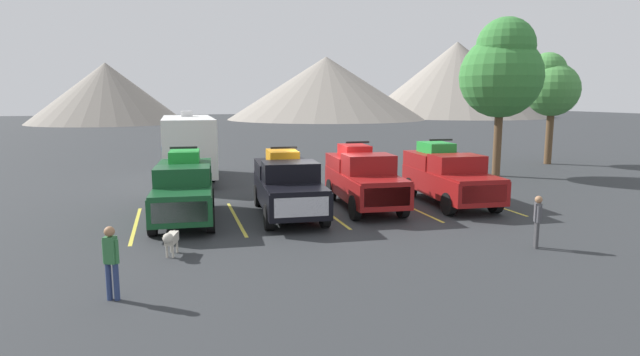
{
  "coord_description": "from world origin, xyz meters",
  "views": [
    {
      "loc": [
        -5.66,
        -19.04,
        4.41
      ],
      "look_at": [
        0.0,
        0.55,
        1.2
      ],
      "focal_mm": 28.81,
      "sensor_mm": 36.0,
      "label": 1
    }
  ],
  "objects_px": {
    "pickup_truck_c": "(363,177)",
    "person_b": "(537,218)",
    "pickup_truck_b": "(287,184)",
    "camper_trailer_a": "(188,144)",
    "pickup_truck_a": "(184,188)",
    "dog": "(170,239)",
    "pickup_truck_d": "(448,175)",
    "person_a": "(111,258)"
  },
  "relations": [
    {
      "from": "pickup_truck_c",
      "to": "person_b",
      "type": "xyz_separation_m",
      "value": [
        2.88,
        -6.84,
        -0.31
      ]
    },
    {
      "from": "pickup_truck_b",
      "to": "camper_trailer_a",
      "type": "bearing_deg",
      "value": 109.46
    },
    {
      "from": "pickup_truck_b",
      "to": "pickup_truck_a",
      "type": "bearing_deg",
      "value": 176.73
    },
    {
      "from": "camper_trailer_a",
      "to": "pickup_truck_b",
      "type": "bearing_deg",
      "value": -70.54
    },
    {
      "from": "pickup_truck_b",
      "to": "pickup_truck_c",
      "type": "bearing_deg",
      "value": 7.94
    },
    {
      "from": "pickup_truck_c",
      "to": "dog",
      "type": "distance_m",
      "value": 8.87
    },
    {
      "from": "pickup_truck_b",
      "to": "pickup_truck_c",
      "type": "height_order",
      "value": "pickup_truck_c"
    },
    {
      "from": "pickup_truck_a",
      "to": "pickup_truck_b",
      "type": "relative_size",
      "value": 0.93
    },
    {
      "from": "pickup_truck_d",
      "to": "person_a",
      "type": "distance_m",
      "value": 14.42
    },
    {
      "from": "pickup_truck_c",
      "to": "person_b",
      "type": "bearing_deg",
      "value": -67.17
    },
    {
      "from": "pickup_truck_c",
      "to": "pickup_truck_d",
      "type": "distance_m",
      "value": 3.7
    },
    {
      "from": "pickup_truck_a",
      "to": "pickup_truck_b",
      "type": "height_order",
      "value": "pickup_truck_a"
    },
    {
      "from": "person_a",
      "to": "person_b",
      "type": "height_order",
      "value": "person_a"
    },
    {
      "from": "pickup_truck_d",
      "to": "camper_trailer_a",
      "type": "bearing_deg",
      "value": 138.06
    },
    {
      "from": "dog",
      "to": "pickup_truck_a",
      "type": "bearing_deg",
      "value": 83.54
    },
    {
      "from": "camper_trailer_a",
      "to": "person_b",
      "type": "bearing_deg",
      "value": -59.17
    },
    {
      "from": "camper_trailer_a",
      "to": "person_b",
      "type": "relative_size",
      "value": 5.55
    },
    {
      "from": "camper_trailer_a",
      "to": "dog",
      "type": "relative_size",
      "value": 8.96
    },
    {
      "from": "pickup_truck_c",
      "to": "person_b",
      "type": "distance_m",
      "value": 7.42
    },
    {
      "from": "pickup_truck_b",
      "to": "person_b",
      "type": "distance_m",
      "value": 8.83
    },
    {
      "from": "pickup_truck_a",
      "to": "person_b",
      "type": "relative_size",
      "value": 3.55
    },
    {
      "from": "pickup_truck_c",
      "to": "pickup_truck_a",
      "type": "bearing_deg",
      "value": -178.1
    },
    {
      "from": "pickup_truck_a",
      "to": "person_b",
      "type": "height_order",
      "value": "pickup_truck_a"
    },
    {
      "from": "camper_trailer_a",
      "to": "pickup_truck_d",
      "type": "bearing_deg",
      "value": -41.94
    },
    {
      "from": "pickup_truck_d",
      "to": "person_b",
      "type": "height_order",
      "value": "pickup_truck_d"
    },
    {
      "from": "pickup_truck_b",
      "to": "person_a",
      "type": "distance_m",
      "value": 9.03
    },
    {
      "from": "camper_trailer_a",
      "to": "person_b",
      "type": "xyz_separation_m",
      "value": [
        9.4,
        -15.75,
        -1.04
      ]
    },
    {
      "from": "camper_trailer_a",
      "to": "person_a",
      "type": "height_order",
      "value": "camper_trailer_a"
    },
    {
      "from": "pickup_truck_b",
      "to": "dog",
      "type": "relative_size",
      "value": 6.14
    },
    {
      "from": "person_a",
      "to": "camper_trailer_a",
      "type": "bearing_deg",
      "value": 82.41
    },
    {
      "from": "pickup_truck_a",
      "to": "camper_trailer_a",
      "type": "xyz_separation_m",
      "value": [
        0.47,
        9.15,
        0.78
      ]
    },
    {
      "from": "pickup_truck_b",
      "to": "person_b",
      "type": "bearing_deg",
      "value": -46.35
    },
    {
      "from": "camper_trailer_a",
      "to": "person_a",
      "type": "bearing_deg",
      "value": -97.59
    },
    {
      "from": "person_b",
      "to": "dog",
      "type": "distance_m",
      "value": 10.61
    },
    {
      "from": "pickup_truck_d",
      "to": "pickup_truck_b",
      "type": "bearing_deg",
      "value": -178.5
    },
    {
      "from": "person_a",
      "to": "person_b",
      "type": "bearing_deg",
      "value": 3.77
    },
    {
      "from": "pickup_truck_b",
      "to": "person_a",
      "type": "bearing_deg",
      "value": -127.61
    },
    {
      "from": "pickup_truck_d",
      "to": "person_a",
      "type": "relative_size",
      "value": 3.42
    },
    {
      "from": "pickup_truck_b",
      "to": "pickup_truck_d",
      "type": "xyz_separation_m",
      "value": [
        6.91,
        0.18,
        0.04
      ]
    },
    {
      "from": "pickup_truck_a",
      "to": "camper_trailer_a",
      "type": "relative_size",
      "value": 0.64
    },
    {
      "from": "person_a",
      "to": "person_b",
      "type": "distance_m",
      "value": 11.63
    },
    {
      "from": "pickup_truck_d",
      "to": "camper_trailer_a",
      "type": "distance_m",
      "value": 13.76
    }
  ]
}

